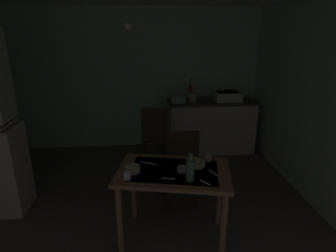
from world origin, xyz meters
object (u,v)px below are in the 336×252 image
object	(u,v)px
hand_pump	(191,91)
chair_by_counter	(155,135)
teacup_cream	(127,175)
chair_far_side	(180,167)
serving_bowl_wide	(182,169)
dining_table	(174,181)
sink_basin	(227,96)
mixing_bowl_counter	(178,99)
glass_bottle	(190,170)

from	to	relation	value
hand_pump	chair_by_counter	xyz separation A→B (m)	(-0.64, -0.60, -0.56)
hand_pump	teacup_cream	distance (m)	2.61
hand_pump	chair_far_side	distance (m)	1.84
teacup_cream	serving_bowl_wide	bearing A→B (deg)	10.56
chair_far_side	teacup_cream	world-z (taller)	chair_far_side
dining_table	teacup_cream	world-z (taller)	teacup_cream
sink_basin	mixing_bowl_counter	bearing A→B (deg)	-176.63
glass_bottle	dining_table	bearing A→B (deg)	121.73
sink_basin	chair_far_side	world-z (taller)	sink_basin
sink_basin	hand_pump	bearing A→B (deg)	175.90
serving_bowl_wide	chair_by_counter	bearing A→B (deg)	96.26
chair_far_side	teacup_cream	distance (m)	0.94
sink_basin	dining_table	world-z (taller)	sink_basin
dining_table	teacup_cream	bearing A→B (deg)	-163.74
dining_table	glass_bottle	distance (m)	0.32
hand_pump	teacup_cream	bearing A→B (deg)	-111.93
chair_far_side	serving_bowl_wide	distance (m)	0.66
dining_table	mixing_bowl_counter	bearing A→B (deg)	81.75
chair_by_counter	sink_basin	bearing A→B (deg)	23.40
serving_bowl_wide	glass_bottle	world-z (taller)	glass_bottle
chair_by_counter	glass_bottle	distance (m)	1.93
sink_basin	dining_table	xyz separation A→B (m)	(-1.17, -2.23, -0.32)
chair_by_counter	glass_bottle	size ratio (longest dim) A/B	3.74
mixing_bowl_counter	dining_table	world-z (taller)	mixing_bowl_counter
sink_basin	glass_bottle	size ratio (longest dim) A/B	1.69
teacup_cream	glass_bottle	size ratio (longest dim) A/B	0.27
sink_basin	chair_far_side	distance (m)	2.01
sink_basin	hand_pump	distance (m)	0.64
serving_bowl_wide	dining_table	bearing A→B (deg)	159.55
serving_bowl_wide	glass_bottle	distance (m)	0.19
sink_basin	hand_pump	size ratio (longest dim) A/B	1.13
chair_by_counter	serving_bowl_wide	xyz separation A→B (m)	(0.19, -1.71, 0.29)
dining_table	chair_by_counter	bearing A→B (deg)	93.62
chair_by_counter	mixing_bowl_counter	bearing A→B (deg)	49.81
chair_by_counter	glass_bottle	xyz separation A→B (m)	(0.23, -1.88, 0.37)
dining_table	glass_bottle	xyz separation A→B (m)	(0.12, -0.20, 0.22)
sink_basin	hand_pump	world-z (taller)	hand_pump
sink_basin	chair_by_counter	bearing A→B (deg)	-156.60
sink_basin	serving_bowl_wide	distance (m)	2.52
dining_table	chair_by_counter	xyz separation A→B (m)	(-0.11, 1.68, -0.15)
mixing_bowl_counter	teacup_cream	world-z (taller)	mixing_bowl_counter
sink_basin	dining_table	bearing A→B (deg)	-117.57
mixing_bowl_counter	chair_by_counter	xyz separation A→B (m)	(-0.42, -0.50, -0.44)
chair_far_side	hand_pump	bearing A→B (deg)	76.88
chair_far_side	sink_basin	bearing A→B (deg)	58.33
chair_by_counter	serving_bowl_wide	size ratio (longest dim) A/B	9.67
sink_basin	teacup_cream	world-z (taller)	sink_basin
chair_far_side	teacup_cream	xyz separation A→B (m)	(-0.57, -0.69, 0.29)
mixing_bowl_counter	chair_by_counter	size ratio (longest dim) A/B	0.27
mixing_bowl_counter	glass_bottle	distance (m)	2.39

